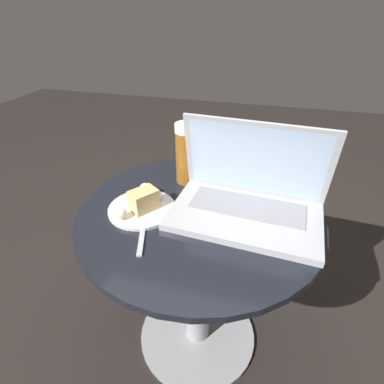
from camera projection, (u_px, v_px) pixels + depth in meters
ground_plane at (197, 334)px, 1.10m from camera, size 6.00×6.00×0.00m
table at (199, 259)px, 0.89m from camera, size 0.65×0.65×0.56m
napkin at (142, 208)px, 0.80m from camera, size 0.17×0.14×0.00m
laptop at (248, 197)px, 0.76m from camera, size 0.39×0.25×0.24m
beer_glass at (187, 154)px, 0.88m from camera, size 0.07×0.07×0.18m
snack_plate at (143, 204)px, 0.79m from camera, size 0.18×0.18×0.06m
fork at (144, 223)px, 0.75m from camera, size 0.08×0.19×0.00m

